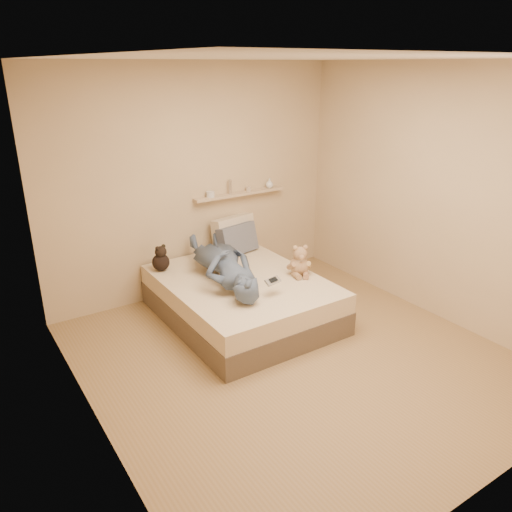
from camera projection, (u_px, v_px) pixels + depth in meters
room at (299, 224)px, 4.19m from camera, size 3.80×3.80×3.80m
bed at (242, 299)px, 5.30m from camera, size 1.50×1.90×0.45m
game_console at (273, 281)px, 4.81m from camera, size 0.18×0.10×0.06m
teddy_bear at (300, 263)px, 5.27m from camera, size 0.27×0.28×0.34m
dark_plush at (161, 260)px, 5.40m from camera, size 0.19×0.19×0.29m
pillow_cream at (234, 233)px, 6.01m from camera, size 0.58×0.31×0.42m
pillow_grey at (237, 239)px, 5.89m from camera, size 0.53×0.31×0.36m
person at (224, 264)px, 5.16m from camera, size 0.82×1.55×0.35m
wall_shelf at (240, 194)px, 5.98m from camera, size 1.20×0.12×0.03m
shelf_bottles at (247, 187)px, 6.01m from camera, size 0.94×0.13×0.17m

